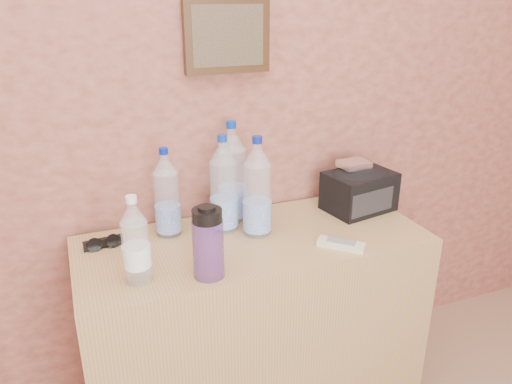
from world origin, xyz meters
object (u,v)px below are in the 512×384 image
Objects in this scene: pet_large_c at (224,189)px; pet_large_b at (232,177)px; sunglasses at (103,243)px; dresser at (254,328)px; toiletry_bag at (359,189)px; foil_packet at (354,164)px; pet_small at (136,245)px; pet_large_a at (167,197)px; pet_large_d at (257,192)px; nalgene_bottle at (208,242)px; ac_remote at (341,244)px.

pet_large_b is at bearing 51.46° from pet_large_c.
pet_large_b is 2.89× the size of sunglasses.
pet_large_c is at bearing -8.00° from sunglasses.
dresser is 0.66m from toiletry_bag.
pet_large_b is at bearing 170.22° from foil_packet.
pet_large_b is 1.38× the size of pet_small.
pet_large_d is at bearing -20.83° from pet_large_a.
pet_large_b is 0.15m from pet_large_d.
pet_large_b reaches higher than nalgene_bottle.
pet_large_a reaches higher than nalgene_bottle.
pet_large_d is 2.26× the size of ac_remote.
foil_packet is at bearing 22.77° from nalgene_bottle.
toiletry_bag is at bearing 6.13° from pet_large_d.
nalgene_bottle is at bearing -157.23° from foil_packet.
pet_large_a is 2.01× the size of ac_remote.
toiletry_bag is (0.22, 0.25, 0.07)m from ac_remote.
pet_small is (-0.41, -0.13, 0.49)m from dresser.
nalgene_bottle is at bearing -169.26° from toiletry_bag.
pet_large_d is 0.33m from ac_remote.
sunglasses is at bearing 132.80° from nalgene_bottle.
toiletry_bag is at bearing -2.97° from pet_large_c.
pet_small is 2.49× the size of foil_packet.
dresser is at bearing 16.96° from pet_small.
pet_small is 0.21m from nalgene_bottle.
sunglasses is 1.19× the size of foil_packet.
toiletry_bag is at bearing -43.53° from foil_packet.
pet_small is at bearing -142.42° from pet_large_b.
ac_remote is at bearing -53.34° from pet_large_b.
pet_large_b is 3.45× the size of foil_packet.
pet_large_d is 0.54m from sunglasses.
pet_large_b is at bearing 37.58° from pet_small.
nalgene_bottle reaches higher than dresser.
pet_large_a reaches higher than toiletry_bag.
toiletry_bag is at bearing 20.73° from nalgene_bottle.
foil_packet is (0.42, 0.07, 0.03)m from pet_large_d.
pet_large_a is 0.84× the size of pet_large_b.
pet_small is 0.89m from foil_packet.
pet_large_c reaches higher than sunglasses.
pet_large_d is at bearing -170.98° from foil_packet.
ac_remote is (0.73, -0.29, -0.01)m from sunglasses.
pet_large_d is 0.47m from pet_small.
sunglasses is (-0.28, 0.30, -0.09)m from nalgene_bottle.
foil_packet is at bearing -0.94° from pet_large_c.
pet_small is 2.09× the size of sunglasses.
sunglasses is 0.95m from foil_packet.
foil_packet is (0.45, 0.10, 0.56)m from dresser.
pet_large_b reaches higher than ac_remote.
sunglasses is at bearing 178.20° from pet_large_c.
foil_packet reaches higher than sunglasses.
sunglasses is at bearing 178.68° from foil_packet.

